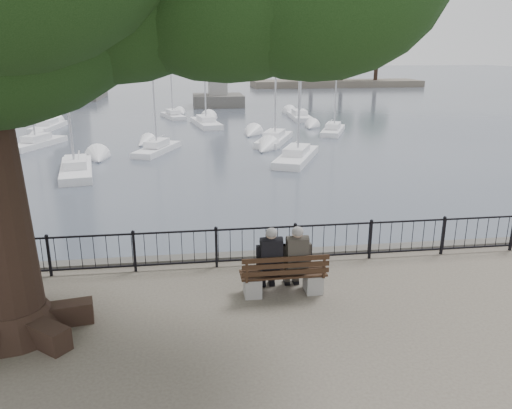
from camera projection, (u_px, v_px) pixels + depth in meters
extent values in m
cube|color=#484542|center=(253.00, 274.00, 13.33)|extent=(200.00, 0.40, 1.20)
plane|color=#3A4250|center=(194.00, 80.00, 108.12)|extent=(260.00, 260.00, 0.00)
cube|color=black|center=(256.00, 228.00, 12.42)|extent=(22.00, 0.04, 0.04)
cube|color=black|center=(256.00, 259.00, 12.67)|extent=(22.00, 0.04, 0.04)
cube|color=gray|center=(252.00, 286.00, 11.06)|extent=(0.37, 0.48, 0.44)
cube|color=gray|center=(313.00, 282.00, 11.24)|extent=(0.37, 0.48, 0.44)
cube|color=black|center=(283.00, 274.00, 11.07)|extent=(1.91, 0.54, 0.04)
cube|color=black|center=(286.00, 266.00, 10.71)|extent=(1.91, 0.05, 0.42)
cube|color=black|center=(270.00, 269.00, 11.01)|extent=(0.38, 0.32, 0.25)
cube|color=black|center=(271.00, 254.00, 10.78)|extent=(0.47, 0.26, 0.64)
sphere|color=tan|center=(271.00, 234.00, 10.69)|extent=(0.24, 0.24, 0.24)
ellipsoid|color=gray|center=(271.00, 233.00, 10.65)|extent=(0.25, 0.25, 0.22)
cube|color=black|center=(268.00, 278.00, 11.41)|extent=(0.34, 0.47, 0.48)
cube|color=#2D2A26|center=(296.00, 267.00, 11.08)|extent=(0.38, 0.32, 0.25)
cube|color=#2D2A26|center=(297.00, 253.00, 10.85)|extent=(0.47, 0.26, 0.64)
sphere|color=tan|center=(297.00, 233.00, 10.76)|extent=(0.24, 0.24, 0.24)
ellipsoid|color=gray|center=(298.00, 231.00, 10.73)|extent=(0.25, 0.25, 0.22)
cube|color=#2D2A26|center=(293.00, 276.00, 11.48)|extent=(0.34, 0.47, 0.48)
cone|color=black|center=(15.00, 318.00, 9.61)|extent=(1.88, 1.88, 0.55)
cube|color=#484542|center=(63.00, 94.00, 66.82)|extent=(10.14, 10.14, 1.40)
cube|color=#484542|center=(218.00, 101.00, 58.04)|extent=(5.73, 5.73, 1.40)
cube|color=gray|center=(218.00, 79.00, 57.33)|extent=(2.10, 2.48, 3.82)
cube|color=#484542|center=(217.00, 61.00, 56.72)|extent=(2.48, 2.86, 0.30)
cube|color=gray|center=(217.00, 53.00, 56.75)|extent=(1.24, 2.10, 1.34)
cube|color=gray|center=(217.00, 47.00, 55.65)|extent=(1.43, 0.95, 1.53)
sphere|color=gray|center=(217.00, 37.00, 54.98)|extent=(1.62, 1.62, 1.62)
cube|color=white|center=(77.00, 172.00, 26.26)|extent=(2.51, 5.71, 0.61)
cube|color=white|center=(76.00, 162.00, 26.11)|extent=(1.51, 2.42, 0.46)
cylinder|color=silver|center=(64.00, 68.00, 24.40)|extent=(0.12, 0.12, 9.98)
cube|color=white|center=(157.00, 151.00, 31.75)|extent=(2.98, 4.86, 0.52)
cube|color=white|center=(157.00, 143.00, 31.60)|extent=(1.61, 2.14, 0.39)
cylinder|color=silver|center=(152.00, 69.00, 30.01)|extent=(0.10, 0.10, 9.45)
cube|color=white|center=(296.00, 159.00, 29.39)|extent=(3.83, 5.91, 0.64)
cube|color=white|center=(297.00, 150.00, 29.24)|extent=(2.04, 2.62, 0.48)
cylinder|color=silver|center=(300.00, 54.00, 27.34)|extent=(0.13, 0.13, 11.21)
cube|color=white|center=(333.00, 132.00, 39.14)|extent=(3.17, 5.00, 0.54)
cube|color=white|center=(333.00, 125.00, 38.99)|extent=(1.70, 2.21, 0.41)
cylinder|color=silver|center=(336.00, 79.00, 37.68)|extent=(0.11, 0.11, 7.53)
cube|color=white|center=(48.00, 128.00, 41.01)|extent=(2.00, 5.33, 0.58)
cube|color=white|center=(48.00, 122.00, 40.86)|extent=(1.28, 2.22, 0.43)
cylinder|color=silver|center=(39.00, 61.00, 39.16)|extent=(0.12, 0.12, 10.07)
cube|color=white|center=(206.00, 125.00, 42.94)|extent=(2.67, 6.12, 0.66)
cube|color=white|center=(206.00, 119.00, 42.79)|extent=(1.61, 2.59, 0.49)
cylinder|color=silver|center=(204.00, 57.00, 40.96)|extent=(0.13, 0.13, 10.62)
cube|color=white|center=(299.00, 118.00, 47.31)|extent=(1.82, 5.78, 0.64)
cube|color=white|center=(299.00, 112.00, 47.16)|extent=(1.26, 2.38, 0.48)
cylinder|color=silver|center=(301.00, 65.00, 45.57)|extent=(0.13, 0.13, 9.13)
cube|color=white|center=(173.00, 117.00, 47.91)|extent=(2.61, 4.82, 0.52)
cube|color=white|center=(173.00, 112.00, 47.76)|extent=(1.47, 2.09, 0.39)
cylinder|color=silver|center=(170.00, 58.00, 46.07)|extent=(0.10, 0.10, 10.20)
cube|color=white|center=(37.00, 145.00, 33.70)|extent=(3.11, 5.05, 0.54)
cube|color=white|center=(36.00, 138.00, 33.55)|extent=(1.68, 2.22, 0.41)
cylinder|color=silver|center=(25.00, 63.00, 31.87)|extent=(0.11, 0.11, 10.07)
cube|color=white|center=(274.00, 141.00, 35.12)|extent=(3.58, 5.75, 0.62)
cube|color=white|center=(274.00, 134.00, 34.97)|extent=(1.92, 2.54, 0.47)
cylinder|color=silver|center=(276.00, 63.00, 33.26)|extent=(0.12, 0.12, 9.99)
cube|color=#554E43|center=(336.00, 84.00, 89.43)|extent=(30.00, 8.00, 1.20)
cylinder|color=black|center=(312.00, 70.00, 86.16)|extent=(0.70, 0.70, 4.00)
ellipsoid|color=black|center=(312.00, 45.00, 84.97)|extent=(5.20, 5.20, 4.16)
cylinder|color=black|center=(342.00, 69.00, 88.82)|extent=(0.70, 0.70, 4.00)
ellipsoid|color=black|center=(343.00, 46.00, 87.64)|extent=(5.20, 5.20, 4.16)
cylinder|color=black|center=(376.00, 69.00, 88.65)|extent=(0.70, 0.70, 4.00)
ellipsoid|color=black|center=(378.00, 46.00, 87.47)|extent=(5.20, 5.20, 4.16)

